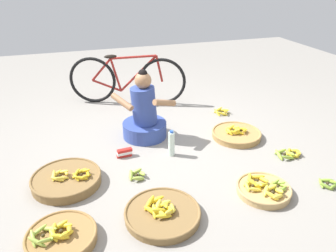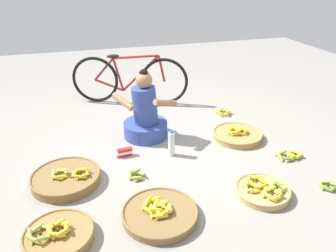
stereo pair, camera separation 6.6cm
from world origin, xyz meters
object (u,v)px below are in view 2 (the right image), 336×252
at_px(loose_bananas_near_bicycle, 328,186).
at_px(loose_bananas_mid_right, 224,112).
at_px(bicycle_leaning, 129,80).
at_px(banana_basket_front_center, 237,135).
at_px(banana_basket_back_center, 160,213).
at_px(banana_basket_mid_left, 58,235).
at_px(loose_bananas_back_right, 136,174).
at_px(vendor_woman_front, 145,116).
at_px(packet_carton_stack, 124,152).
at_px(banana_basket_front_left, 66,178).
at_px(loose_bananas_back_left, 290,155).
at_px(banana_basket_front_right, 263,190).
at_px(water_bottle, 171,144).

xyz_separation_m(loose_bananas_near_bicycle, loose_bananas_mid_right, (-0.21, 1.80, 0.01)).
bearing_deg(bicycle_leaning, banana_basket_front_center, -55.41).
bearing_deg(banana_basket_back_center, banana_basket_front_center, 40.45).
relative_size(bicycle_leaning, banana_basket_mid_left, 3.05).
bearing_deg(bicycle_leaning, banana_basket_back_center, -95.16).
height_order(bicycle_leaning, loose_bananas_near_bicycle, bicycle_leaning).
distance_m(loose_bananas_near_bicycle, loose_bananas_mid_right, 1.82).
bearing_deg(loose_bananas_mid_right, loose_bananas_back_right, -142.25).
height_order(vendor_woman_front, loose_bananas_near_bicycle, vendor_woman_front).
bearing_deg(banana_basket_back_center, bicycle_leaning, 84.84).
relative_size(loose_bananas_near_bicycle, packet_carton_stack, 1.13).
bearing_deg(banana_basket_mid_left, banana_basket_front_left, 84.74).
bearing_deg(loose_bananas_mid_right, loose_bananas_back_left, -81.21).
xyz_separation_m(loose_bananas_near_bicycle, packet_carton_stack, (-1.71, 1.09, 0.02)).
xyz_separation_m(banana_basket_front_right, loose_bananas_mid_right, (0.43, 1.72, -0.02)).
bearing_deg(loose_bananas_back_left, loose_bananas_mid_right, 98.79).
xyz_separation_m(banana_basket_front_left, packet_carton_stack, (0.61, 0.32, -0.01)).
distance_m(banana_basket_front_left, packet_carton_stack, 0.69).
height_order(bicycle_leaning, banana_basket_mid_left, bicycle_leaning).
height_order(loose_bananas_back_left, loose_bananas_mid_right, loose_bananas_mid_right).
height_order(vendor_woman_front, loose_bananas_back_right, vendor_woman_front).
bearing_deg(loose_bananas_near_bicycle, vendor_woman_front, 133.22).
distance_m(bicycle_leaning, packet_carton_stack, 1.57).
bearing_deg(loose_bananas_near_bicycle, banana_basket_front_center, 107.60).
bearing_deg(banana_basket_mid_left, vendor_woman_front, 55.31).
xyz_separation_m(vendor_woman_front, banana_basket_front_center, (1.03, -0.36, -0.22)).
relative_size(banana_basket_back_center, packet_carton_stack, 3.69).
xyz_separation_m(loose_bananas_back_left, loose_bananas_near_bicycle, (0.01, -0.56, -0.00)).
bearing_deg(bicycle_leaning, packet_carton_stack, -102.89).
xyz_separation_m(vendor_woman_front, banana_basket_front_left, (-0.93, -0.71, -0.21)).
bearing_deg(loose_bananas_back_right, banana_basket_front_center, 18.82).
bearing_deg(banana_basket_mid_left, loose_bananas_back_right, 41.58).
bearing_deg(banana_basket_mid_left, banana_basket_back_center, 1.86).
distance_m(banana_basket_front_left, loose_bananas_mid_right, 2.35).
xyz_separation_m(banana_basket_front_left, loose_bananas_back_right, (0.65, -0.10, -0.02)).
bearing_deg(loose_bananas_back_right, packet_carton_stack, 95.42).
relative_size(loose_bananas_back_left, loose_bananas_near_bicycle, 1.55).
xyz_separation_m(vendor_woman_front, water_bottle, (0.17, -0.51, -0.13)).
distance_m(loose_bananas_back_left, loose_bananas_near_bicycle, 0.56).
bearing_deg(banana_basket_front_right, loose_bananas_mid_right, 75.98).
height_order(loose_bananas_mid_right, water_bottle, water_bottle).
bearing_deg(bicycle_leaning, vendor_woman_front, -91.05).
bearing_deg(vendor_woman_front, loose_bananas_near_bicycle, -46.78).
bearing_deg(bicycle_leaning, loose_bananas_near_bicycle, -62.14).
distance_m(banana_basket_back_center, packet_carton_stack, 1.04).
relative_size(banana_basket_mid_left, banana_basket_back_center, 0.84).
bearing_deg(banana_basket_front_left, banana_basket_front_right, -22.09).
distance_m(banana_basket_mid_left, banana_basket_back_center, 0.79).
height_order(banana_basket_front_left, banana_basket_back_center, banana_basket_front_left).
distance_m(banana_basket_front_center, banana_basket_front_left, 2.00).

